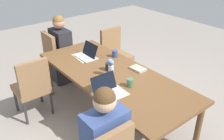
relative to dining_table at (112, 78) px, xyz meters
name	(u,v)px	position (x,y,z in m)	size (l,w,h in m)	color
ground_plane	(112,118)	(0.00, 0.00, -0.66)	(10.00, 10.00, 0.00)	gray
dining_table	(112,78)	(0.00, 0.00, 0.00)	(2.34, 0.96, 0.72)	brown
chair_head_left_left_near	(56,55)	(-1.46, -0.08, -0.16)	(0.44, 0.44, 0.90)	olive
person_head_left_left_near	(62,53)	(-1.40, -0.01, -0.13)	(0.40, 0.36, 1.19)	#2D2D33
chair_far_left_far	(115,51)	(-0.94, 0.80, -0.16)	(0.44, 0.44, 0.90)	olive
chair_near_right_near	(32,85)	(-0.73, -0.81, -0.16)	(0.44, 0.44, 0.90)	olive
flower_vase	(111,66)	(0.05, -0.05, 0.20)	(0.08, 0.09, 0.24)	silver
placemat_head_left_left_near	(84,57)	(-0.66, 0.00, 0.07)	(0.36, 0.26, 0.00)	beige
placemat_near_left_mid	(110,94)	(0.38, -0.32, 0.07)	(0.36, 0.26, 0.00)	beige
laptop_near_left_mid	(107,90)	(0.33, -0.34, 0.11)	(0.22, 0.32, 0.20)	silver
laptop_head_left_left_near	(87,55)	(-0.61, 0.02, 0.11)	(0.32, 0.22, 0.20)	silver
coffee_mug_near_left	(109,67)	(-0.10, 0.02, 0.12)	(0.09, 0.09, 0.10)	#232328
coffee_mug_near_right	(130,83)	(0.38, -0.03, 0.12)	(0.08, 0.08, 0.10)	#47704C
coffee_mug_centre_left	(115,54)	(-0.38, 0.35, 0.12)	(0.08, 0.08, 0.10)	#33477A
book_red_cover	(138,69)	(0.13, 0.34, 0.08)	(0.20, 0.14, 0.03)	#B2A38E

